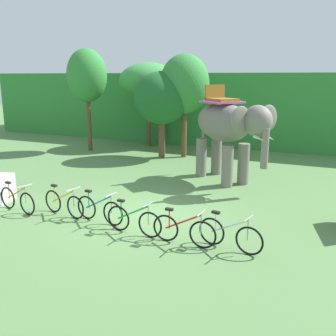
{
  "coord_description": "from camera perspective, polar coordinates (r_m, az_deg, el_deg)",
  "views": [
    {
      "loc": [
        5.12,
        -9.7,
        4.13
      ],
      "look_at": [
        0.4,
        1.0,
        1.3
      ],
      "focal_mm": 40.91,
      "sensor_mm": 36.0,
      "label": 1
    }
  ],
  "objects": [
    {
      "name": "bike_red",
      "position": [
        9.65,
        2.35,
        -9.23
      ],
      "size": [
        1.71,
        0.52,
        0.92
      ],
      "color": "black",
      "rests_on": "ground"
    },
    {
      "name": "bike_yellow",
      "position": [
        11.99,
        -15.26,
        -5.09
      ],
      "size": [
        1.69,
        0.53,
        0.92
      ],
      "color": "black",
      "rests_on": "ground"
    },
    {
      "name": "bike_teal",
      "position": [
        11.23,
        -10.19,
        -6.1
      ],
      "size": [
        1.7,
        0.52,
        0.92
      ],
      "color": "black",
      "rests_on": "ground"
    },
    {
      "name": "bike_white",
      "position": [
        9.5,
        9.19,
        -9.79
      ],
      "size": [
        1.69,
        0.54,
        0.92
      ],
      "color": "black",
      "rests_on": "ground"
    },
    {
      "name": "tree_left",
      "position": [
        19.52,
        -0.96,
        10.33
      ],
      "size": [
        2.8,
        2.8,
        4.36
      ],
      "color": "brown",
      "rests_on": "ground"
    },
    {
      "name": "bike_green",
      "position": [
        10.3,
        -5.13,
        -7.77
      ],
      "size": [
        1.71,
        0.52,
        0.92
      ],
      "color": "black",
      "rests_on": "ground"
    },
    {
      "name": "foliage_hedge",
      "position": [
        25.16,
        12.11,
        8.78
      ],
      "size": [
        36.0,
        6.0,
        4.29
      ],
      "primitive_type": "cube",
      "color": "#338438",
      "rests_on": "ground"
    },
    {
      "name": "tree_right",
      "position": [
        19.59,
        2.48,
        12.32
      ],
      "size": [
        2.49,
        2.49,
        5.2
      ],
      "color": "brown",
      "rests_on": "ground"
    },
    {
      "name": "ground_plane",
      "position": [
        11.72,
        -3.81,
        -7.06
      ],
      "size": [
        80.0,
        80.0,
        0.0
      ],
      "primitive_type": "plane",
      "color": "#567F47"
    },
    {
      "name": "tree_far_right",
      "position": [
        22.9,
        -2.98,
        12.73
      ],
      "size": [
        3.41,
        3.41,
        4.89
      ],
      "color": "brown",
      "rests_on": "ground"
    },
    {
      "name": "tree_center",
      "position": [
        23.07,
        -1.13,
        11.33
      ],
      "size": [
        3.11,
        3.11,
        4.72
      ],
      "color": "brown",
      "rests_on": "ground"
    },
    {
      "name": "bike_orange",
      "position": [
        12.78,
        -21.56,
        -4.42
      ],
      "size": [
        1.69,
        0.53,
        0.92
      ],
      "color": "black",
      "rests_on": "ground"
    },
    {
      "name": "tree_center_right",
      "position": [
        21.82,
        -11.99,
        13.27
      ],
      "size": [
        2.17,
        2.17,
        5.58
      ],
      "color": "brown",
      "rests_on": "ground"
    },
    {
      "name": "elephant",
      "position": [
        15.05,
        8.92,
        6.08
      ],
      "size": [
        3.89,
        3.45,
        3.78
      ],
      "color": "slate",
      "rests_on": "ground"
    }
  ]
}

